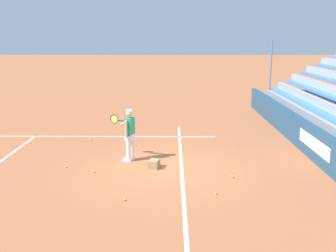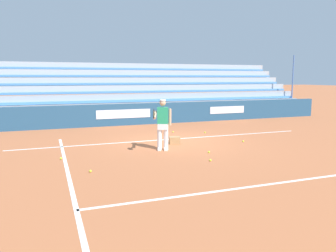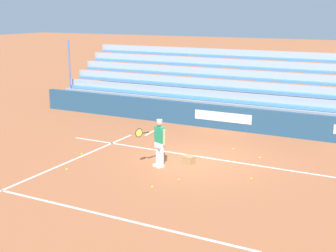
# 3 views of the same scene
# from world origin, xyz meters

# --- Properties ---
(ground_plane) EXTENTS (160.00, 160.00, 0.00)m
(ground_plane) POSITION_xyz_m (0.00, 0.00, 0.00)
(ground_plane) COLOR #B7663D
(court_baseline_white) EXTENTS (12.00, 0.10, 0.01)m
(court_baseline_white) POSITION_xyz_m (0.00, -0.50, 0.00)
(court_baseline_white) COLOR white
(court_baseline_white) RESTS_ON ground
(court_sideline_white) EXTENTS (0.10, 12.00, 0.01)m
(court_sideline_white) POSITION_xyz_m (4.11, 4.00, 0.00)
(court_sideline_white) COLOR white
(court_sideline_white) RESTS_ON ground
(court_service_line_white) EXTENTS (8.22, 0.10, 0.01)m
(court_service_line_white) POSITION_xyz_m (0.00, 5.50, 0.00)
(court_service_line_white) COLOR white
(court_service_line_white) RESTS_ON ground
(back_wall_sponsor_board) EXTENTS (22.65, 0.25, 1.10)m
(back_wall_sponsor_board) POSITION_xyz_m (-0.01, -4.98, 0.55)
(back_wall_sponsor_board) COLOR navy
(back_wall_sponsor_board) RESTS_ON ground
(bleacher_stand) EXTENTS (21.52, 4.00, 3.85)m
(bleacher_stand) POSITION_xyz_m (0.00, -7.61, 0.79)
(bleacher_stand) COLOR #9EA3A8
(bleacher_stand) RESTS_ON ground
(tennis_player) EXTENTS (0.84, 0.92, 1.71)m
(tennis_player) POSITION_xyz_m (0.91, 1.22, 0.89)
(tennis_player) COLOR silver
(tennis_player) RESTS_ON ground
(ball_box_cardboard) EXTENTS (0.46, 0.39, 0.26)m
(ball_box_cardboard) POSITION_xyz_m (0.14, 0.37, 0.13)
(ball_box_cardboard) COLOR #A87F51
(ball_box_cardboard) RESTS_ON ground
(tennis_ball_by_box) EXTENTS (0.07, 0.07, 0.07)m
(tennis_ball_by_box) POSITION_xyz_m (-0.71, -1.97, 0.03)
(tennis_ball_by_box) COLOR #CCE533
(tennis_ball_by_box) RESTS_ON ground
(tennis_ball_stray_back) EXTENTS (0.07, 0.07, 0.07)m
(tennis_ball_stray_back) POSITION_xyz_m (-2.43, 1.00, 0.03)
(tennis_ball_stray_back) COLOR #CCE533
(tennis_ball_stray_back) RESTS_ON ground
(tennis_ball_midcourt) EXTENTS (0.07, 0.07, 0.07)m
(tennis_ball_midcourt) POSITION_xyz_m (-0.36, 2.19, 0.03)
(tennis_ball_midcourt) COLOR #CCE533
(tennis_ball_midcourt) RESTS_ON ground
(tennis_ball_far_right) EXTENTS (0.07, 0.07, 0.07)m
(tennis_ball_far_right) POSITION_xyz_m (0.10, 3.15, 0.03)
(tennis_ball_far_right) COLOR #CCE533
(tennis_ball_far_right) RESTS_ON ground
(tennis_ball_far_left) EXTENTS (0.07, 0.07, 0.07)m
(tennis_ball_far_left) POSITION_xyz_m (-1.99, -1.35, 0.03)
(tennis_ball_far_left) COLOR #CCE533
(tennis_ball_far_left) RESTS_ON ground
(tennis_ball_toward_net) EXTENTS (0.07, 0.07, 0.07)m
(tennis_ball_toward_net) POSITION_xyz_m (3.55, 3.08, 0.03)
(tennis_ball_toward_net) COLOR #CCE533
(tennis_ball_toward_net) RESTS_ON ground
(tennis_ball_on_baseline) EXTENTS (0.07, 0.07, 0.07)m
(tennis_ball_on_baseline) POSITION_xyz_m (4.22, 1.39, 0.03)
(tennis_ball_on_baseline) COLOR #CCE533
(tennis_ball_on_baseline) RESTS_ON ground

